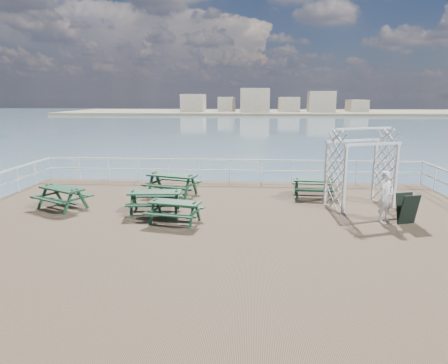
% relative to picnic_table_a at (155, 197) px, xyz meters
% --- Properties ---
extents(ground, '(18.00, 14.00, 0.30)m').
position_rel_picnic_table_a_xyz_m(ground, '(2.31, -1.44, -0.71)').
color(ground, brown).
rests_on(ground, ground).
extents(sea_backdrop, '(300.00, 300.00, 9.20)m').
position_rel_picnic_table_a_xyz_m(sea_backdrop, '(14.85, 132.63, -1.07)').
color(sea_backdrop, '#476777').
rests_on(sea_backdrop, ground).
extents(railing, '(17.77, 13.76, 1.10)m').
position_rel_picnic_table_a_xyz_m(railing, '(2.24, 1.13, 0.31)').
color(railing, white).
rests_on(railing, ground).
extents(picnic_table_a, '(1.94, 1.62, 0.88)m').
position_rel_picnic_table_a_xyz_m(picnic_table_a, '(0.00, 0.00, 0.00)').
color(picnic_table_a, '#153A1F').
rests_on(picnic_table_a, ground).
extents(picnic_table_b, '(2.38, 2.13, 0.97)m').
position_rel_picnic_table_a_xyz_m(picnic_table_b, '(0.09, 2.63, 0.06)').
color(picnic_table_b, '#153A1F').
rests_on(picnic_table_b, ground).
extents(picnic_table_c, '(1.71, 1.41, 0.81)m').
position_rel_picnic_table_a_xyz_m(picnic_table_c, '(5.87, 2.76, -0.05)').
color(picnic_table_c, '#153A1F').
rests_on(picnic_table_c, ground).
extents(picnic_table_d, '(2.25, 2.12, 0.86)m').
position_rel_picnic_table_a_xyz_m(picnic_table_d, '(-3.52, 0.40, -0.01)').
color(picnic_table_d, '#153A1F').
rests_on(picnic_table_d, ground).
extents(picnic_table_e, '(1.86, 1.62, 0.79)m').
position_rel_picnic_table_a_xyz_m(picnic_table_e, '(0.89, -1.02, -0.06)').
color(picnic_table_e, '#153A1F').
rests_on(picnic_table_e, ground).
extents(trellis_arbor, '(2.63, 2.03, 2.90)m').
position_rel_picnic_table_a_xyz_m(trellis_arbor, '(7.31, 1.41, 0.73)').
color(trellis_arbor, white).
rests_on(trellis_arbor, ground).
extents(sandwich_board, '(0.71, 0.62, 0.99)m').
position_rel_picnic_table_a_xyz_m(sandwich_board, '(8.28, -0.63, -0.08)').
color(sandwich_board, black).
rests_on(sandwich_board, ground).
extents(person, '(0.72, 0.69, 1.67)m').
position_rel_picnic_table_a_xyz_m(person, '(7.66, -0.44, 0.27)').
color(person, white).
rests_on(person, ground).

